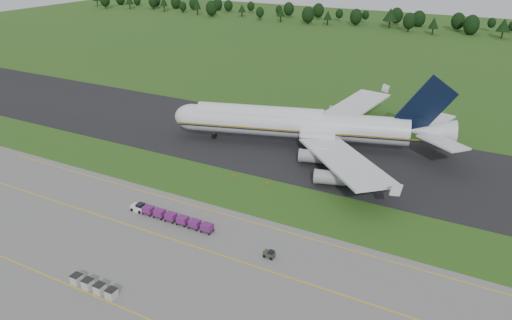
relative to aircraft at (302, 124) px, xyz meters
The scene contains 10 objects.
ground 30.56m from the aircraft, 87.30° to the right, with size 600.00×600.00×0.00m, color #285018.
apron 64.24m from the aircraft, 88.74° to the right, with size 300.00×52.00×0.06m, color slate.
taxiway 6.24m from the aircraft, 54.35° to the right, with size 300.00×40.00×0.08m, color black.
apron_markings 57.26m from the aircraft, 88.58° to the right, with size 300.00×30.20×0.01m.
tree_line 191.75m from the aircraft, 81.94° to the left, with size 526.31×22.31×11.97m.
aircraft is the anchor object (origin of this frame).
baggage_train 47.64m from the aircraft, 97.95° to the right, with size 18.76×1.70×1.64m.
utility_cart 51.25m from the aircraft, 72.27° to the right, with size 1.91×1.31×1.03m.
uld_row 69.28m from the aircraft, 93.32° to the right, with size 8.74×1.54×1.52m.
edge_markers 25.26m from the aircraft, 93.27° to the right, with size 8.85×0.30×0.60m.
Camera 1 is at (45.56, -81.20, 49.17)m, focal length 35.00 mm.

